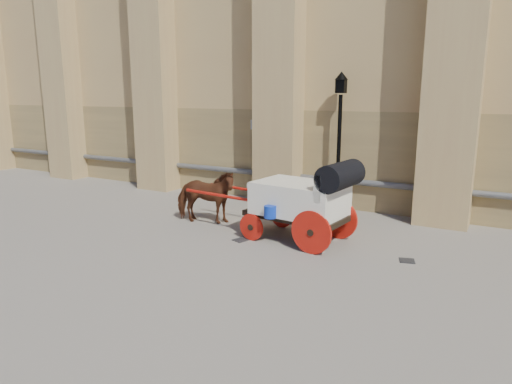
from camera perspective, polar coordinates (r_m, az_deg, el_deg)
The scene contains 6 objects.
ground at distance 11.41m, azimuth -0.87°, elevation -5.74°, with size 90.00×90.00×0.00m, color slate.
horse at distance 12.58m, azimuth -6.39°, elevation -0.59°, with size 0.80×1.77×1.49m, color #5A2E19.
carriage at distance 10.92m, azimuth 6.15°, elevation -0.70°, with size 4.72×1.78×2.02m.
street_lamp at distance 13.80m, azimuth 10.35°, elevation 6.59°, with size 0.39×0.39×4.14m.
drain_grate_near at distance 11.22m, azimuth -1.97°, elevation -6.01°, with size 0.32×0.32×0.01m, color black.
drain_grate_far at distance 10.40m, azimuth 18.35°, elevation -8.15°, with size 0.32×0.32×0.01m, color black.
Camera 1 is at (5.43, -9.40, 3.51)m, focal length 32.00 mm.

